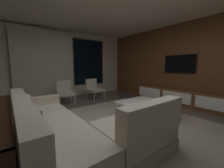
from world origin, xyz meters
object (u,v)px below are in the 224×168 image
(sectional_couch, at_px, (72,131))
(accent_chair_by_curtain, at_px, (65,91))
(book_stack_on_coffee_table, at_px, (154,102))
(coffee_table, at_px, (146,109))
(media_console, at_px, (180,97))
(accent_chair_near_window, at_px, (94,88))
(mounted_tv, at_px, (179,64))

(sectional_couch, distance_m, accent_chair_by_curtain, 2.81)
(sectional_couch, xyz_separation_m, book_stack_on_coffee_table, (2.13, 0.04, 0.10))
(coffee_table, bearing_deg, media_console, -0.57)
(accent_chair_by_curtain, xyz_separation_m, media_console, (2.96, -2.51, -0.18))
(media_console, bearing_deg, book_stack_on_coffee_table, -175.21)
(sectional_couch, distance_m, media_console, 3.76)
(coffee_table, xyz_separation_m, accent_chair_near_window, (-0.10, 2.47, 0.25))
(sectional_couch, distance_m, accent_chair_near_window, 3.29)
(accent_chair_near_window, distance_m, media_console, 3.10)
(sectional_couch, distance_m, coffee_table, 2.03)
(accent_chair_near_window, height_order, accent_chair_by_curtain, same)
(accent_chair_near_window, bearing_deg, book_stack_on_coffee_table, -85.53)
(book_stack_on_coffee_table, distance_m, mounted_tv, 2.08)
(sectional_couch, xyz_separation_m, mounted_tv, (3.94, 0.38, 1.06))
(sectional_couch, xyz_separation_m, media_console, (3.76, 0.18, -0.04))
(accent_chair_by_curtain, bearing_deg, media_console, -40.31)
(sectional_couch, xyz_separation_m, accent_chair_near_window, (1.92, 2.67, 0.14))
(book_stack_on_coffee_table, xyz_separation_m, mounted_tv, (1.81, 0.33, 0.96))
(coffee_table, distance_m, media_console, 1.74)
(sectional_couch, relative_size, mounted_tv, 2.38)
(accent_chair_by_curtain, height_order, mounted_tv, mounted_tv)
(sectional_couch, height_order, mounted_tv, mounted_tv)
(sectional_couch, relative_size, accent_chair_near_window, 3.21)
(accent_chair_near_window, bearing_deg, mounted_tv, -48.65)
(accent_chair_near_window, bearing_deg, sectional_couch, -125.75)
(book_stack_on_coffee_table, height_order, mounted_tv, mounted_tv)
(accent_chair_by_curtain, relative_size, media_console, 0.25)
(accent_chair_near_window, distance_m, mounted_tv, 3.18)
(sectional_couch, height_order, media_console, sectional_couch)
(sectional_couch, bearing_deg, book_stack_on_coffee_table, 1.19)
(coffee_table, height_order, accent_chair_by_curtain, accent_chair_by_curtain)
(coffee_table, bearing_deg, sectional_couch, -174.41)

